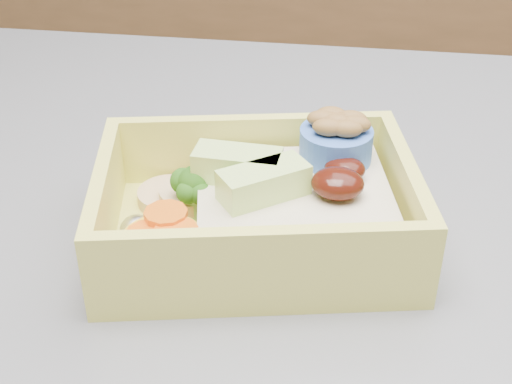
# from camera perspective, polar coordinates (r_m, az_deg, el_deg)

# --- Properties ---
(bento_box) EXTENTS (0.22, 0.17, 0.07)m
(bento_box) POSITION_cam_1_polar(r_m,az_deg,el_deg) (0.44, 0.74, -1.20)
(bento_box) COLOR #DEDA5C
(bento_box) RESTS_ON island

